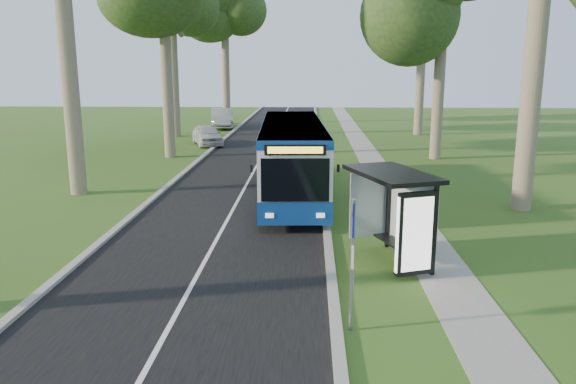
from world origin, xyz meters
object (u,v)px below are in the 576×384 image
Objects in this scene: bus at (292,158)px; car_white at (207,135)px; car_silver at (222,118)px; litter_bin at (360,186)px; bus_stop_sign at (353,251)px; bus_shelter at (398,203)px.

bus is 2.83× the size of car_white.
bus is at bearing -85.26° from car_silver.
litter_bin is at bearing -11.66° from bus.
car_white is at bearing 110.37° from bus_stop_sign.
bus_stop_sign is at bearing -87.67° from car_silver.
car_white is (-9.22, 15.69, 0.20)m from litter_bin.
car_silver is at bearing 106.91° from bus_stop_sign.
car_silver is at bearing 110.41° from litter_bin.
bus is 2.28× the size of car_silver.
bus_stop_sign is 28.79m from car_white.
car_silver is at bearing 86.16° from bus_shelter.
car_white is at bearing -96.85° from car_silver.
litter_bin is at bearing -79.96° from car_silver.
bus_shelter is (3.11, -8.61, 0.22)m from bus.
litter_bin is (1.21, 11.95, -1.22)m from bus_stop_sign.
bus reaches higher than car_white.
bus_stop_sign reaches higher than bus_shelter.
car_white reaches higher than litter_bin.
car_white is at bearing 120.42° from litter_bin.
bus is 12.50m from bus_stop_sign.
bus_stop_sign is at bearing -85.31° from bus.
bus is 16.56m from car_white.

